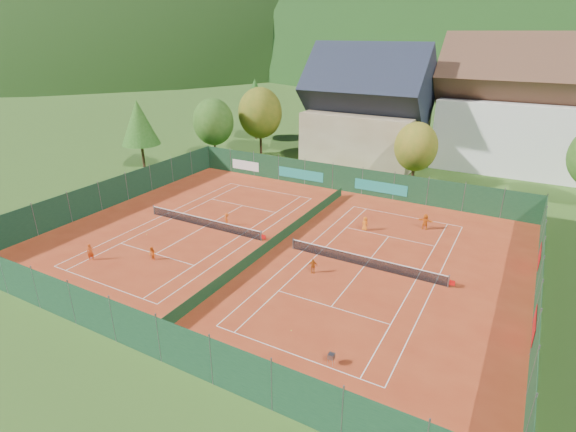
% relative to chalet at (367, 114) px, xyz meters
% --- Properties ---
extents(ground, '(600.00, 600.00, 0.00)m').
position_rel_chalet_xyz_m(ground, '(3.00, -30.00, -6.64)').
color(ground, '#2E531A').
rests_on(ground, ground).
extents(clay_pad, '(40.00, 32.00, 0.01)m').
position_rel_chalet_xyz_m(clay_pad, '(3.00, -30.00, -6.62)').
color(clay_pad, '#A63518').
rests_on(clay_pad, ground).
extents(court_markings_left, '(11.03, 23.83, 0.00)m').
position_rel_chalet_xyz_m(court_markings_left, '(-5.00, -30.00, -6.61)').
color(court_markings_left, white).
rests_on(court_markings_left, ground).
extents(court_markings_right, '(11.03, 23.83, 0.00)m').
position_rel_chalet_xyz_m(court_markings_right, '(11.00, -30.00, -6.61)').
color(court_markings_right, white).
rests_on(court_markings_right, ground).
extents(tennis_net_left, '(13.30, 0.10, 1.02)m').
position_rel_chalet_xyz_m(tennis_net_left, '(-4.85, -30.00, -6.12)').
color(tennis_net_left, '#59595B').
rests_on(tennis_net_left, ground).
extents(tennis_net_right, '(13.30, 0.10, 1.02)m').
position_rel_chalet_xyz_m(tennis_net_right, '(11.15, -30.00, -6.12)').
color(tennis_net_right, '#59595B').
rests_on(tennis_net_right, ground).
extents(court_divider, '(0.03, 28.80, 1.00)m').
position_rel_chalet_xyz_m(court_divider, '(3.00, -30.00, -6.12)').
color(court_divider, '#163C1E').
rests_on(court_divider, ground).
extents(fence_north, '(40.00, 0.10, 3.00)m').
position_rel_chalet_xyz_m(fence_north, '(2.54, -14.01, -5.16)').
color(fence_north, '#14381E').
rests_on(fence_north, ground).
extents(fence_south, '(40.00, 0.04, 3.00)m').
position_rel_chalet_xyz_m(fence_south, '(3.00, -46.00, -5.12)').
color(fence_south, '#153B23').
rests_on(fence_south, ground).
extents(fence_west, '(0.04, 32.00, 3.00)m').
position_rel_chalet_xyz_m(fence_west, '(-17.00, -30.00, -5.12)').
color(fence_west, '#133621').
rests_on(fence_west, ground).
extents(fence_east, '(0.09, 32.00, 3.00)m').
position_rel_chalet_xyz_m(fence_east, '(23.00, -29.95, -5.14)').
color(fence_east, '#153A1E').
rests_on(fence_east, ground).
extents(chalet, '(16.20, 12.00, 16.00)m').
position_rel_chalet_xyz_m(chalet, '(0.00, 0.00, 0.00)').
color(chalet, '#C2AE88').
rests_on(chalet, ground).
extents(hotel_block_a, '(21.60, 11.00, 17.25)m').
position_rel_chalet_xyz_m(hotel_block_a, '(19.00, 6.00, 0.76)').
color(hotel_block_a, silver).
rests_on(hotel_block_a, ground).
extents(tree_west_front, '(5.72, 5.72, 8.69)m').
position_rel_chalet_xyz_m(tree_west_front, '(-19.00, -10.00, -1.23)').
color(tree_west_front, '#4D311B').
rests_on(tree_west_front, ground).
extents(tree_west_mid, '(6.44, 6.44, 9.78)m').
position_rel_chalet_xyz_m(tree_west_mid, '(-15.00, -4.00, -0.56)').
color(tree_west_mid, '#422717').
rests_on(tree_west_mid, ground).
extents(tree_west_back, '(5.60, 5.60, 10.00)m').
position_rel_chalet_xyz_m(tree_west_back, '(-21.00, 4.00, 0.11)').
color(tree_west_back, '#49321A').
rests_on(tree_west_back, ground).
extents(tree_center, '(5.01, 5.01, 7.60)m').
position_rel_chalet_xyz_m(tree_center, '(9.00, -8.00, -1.91)').
color(tree_center, '#4A2C1A').
rests_on(tree_center, ground).
extents(tree_west_side, '(5.04, 5.04, 9.00)m').
position_rel_chalet_xyz_m(tree_west_side, '(-25.00, -18.00, -0.56)').
color(tree_west_side, '#472C19').
rests_on(tree_west_side, ground).
extents(mountain_backdrop, '(820.00, 530.00, 242.00)m').
position_rel_chalet_xyz_m(mountain_backdrop, '(31.54, 203.48, -46.26)').
color(mountain_backdrop, black).
rests_on(mountain_backdrop, ground).
extents(ball_hopper, '(0.34, 0.34, 0.80)m').
position_rel_chalet_xyz_m(ball_hopper, '(13.28, -41.57, -6.07)').
color(ball_hopper, slate).
rests_on(ball_hopper, ground).
extents(loose_ball_0, '(0.07, 0.07, 0.07)m').
position_rel_chalet_xyz_m(loose_ball_0, '(-8.48, -33.96, -6.59)').
color(loose_ball_0, '#CCD833').
rests_on(loose_ball_0, ground).
extents(loose_ball_1, '(0.07, 0.07, 0.07)m').
position_rel_chalet_xyz_m(loose_ball_1, '(9.90, -40.03, -6.59)').
color(loose_ball_1, '#CCD833').
rests_on(loose_ball_1, ground).
extents(player_left_near, '(0.61, 0.61, 1.43)m').
position_rel_chalet_xyz_m(player_left_near, '(-8.77, -39.73, -5.91)').
color(player_left_near, '#CF4412').
rests_on(player_left_near, ground).
extents(player_left_mid, '(0.66, 0.56, 1.19)m').
position_rel_chalet_xyz_m(player_left_mid, '(-4.39, -37.34, -6.03)').
color(player_left_mid, orange).
rests_on(player_left_mid, ground).
extents(player_left_far, '(0.93, 0.77, 1.25)m').
position_rel_chalet_xyz_m(player_left_far, '(-3.32, -28.64, -6.00)').
color(player_left_far, '#E55414').
rests_on(player_left_far, ground).
extents(player_right_near, '(0.79, 0.54, 1.24)m').
position_rel_chalet_xyz_m(player_right_near, '(7.88, -32.87, -6.00)').
color(player_right_near, '#D25E12').
rests_on(player_right_near, ground).
extents(player_right_far_a, '(0.74, 0.58, 1.35)m').
position_rel_chalet_xyz_m(player_right_far_a, '(8.61, -23.37, -5.95)').
color(player_right_far_a, orange).
rests_on(player_right_far_a, ground).
extents(player_right_far_b, '(1.43, 0.46, 1.54)m').
position_rel_chalet_xyz_m(player_right_far_b, '(13.44, -20.38, -5.86)').
color(player_right_far_b, orange).
rests_on(player_right_far_b, ground).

